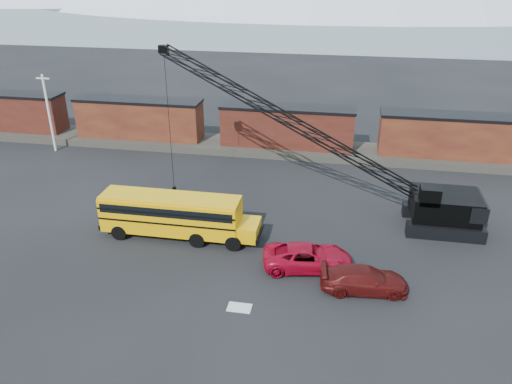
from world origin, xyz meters
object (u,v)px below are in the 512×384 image
Objects in this scene: school_bus at (176,214)px; maroon_suv at (364,280)px; crawler_crane at (300,127)px; red_pickup at (307,257)px.

maroon_suv is (13.30, -4.20, -1.02)m from school_bus.
crawler_crane is at bearing 21.00° from maroon_suv.
school_bus is at bearing 66.38° from red_pickup.
school_bus is at bearing -143.76° from crawler_crane.
school_bus is 2.20× the size of maroon_suv.
school_bus is 11.30m from crawler_crane.
crawler_crane is (8.11, 5.94, 5.15)m from school_bus.
red_pickup is 0.23× the size of crawler_crane.
red_pickup reaches higher than maroon_suv.
red_pickup is at bearing 56.96° from maroon_suv.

